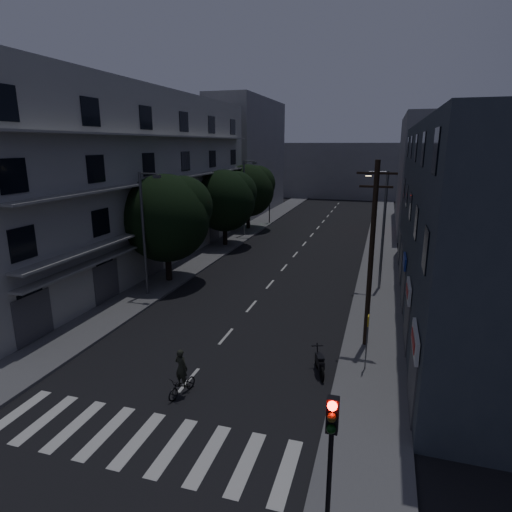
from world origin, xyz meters
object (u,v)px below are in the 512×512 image
Objects in this scene: traffic_signal_near at (331,442)px; motorcycle at (320,364)px; utility_pole at (371,252)px; bus_stop_sign at (367,332)px; cyclist at (182,380)px.

motorcycle is (-1.43, 8.39, -2.63)m from traffic_signal_near.
traffic_signal_near is at bearing -91.82° from utility_pole.
utility_pole is at bearing 88.18° from traffic_signal_near.
bus_stop_sign is 1.42× the size of motorcycle.
utility_pole is 4.50× the size of cyclist.
cyclist is (-6.48, 5.12, -2.43)m from traffic_signal_near.
bus_stop_sign is at bearing -87.26° from utility_pole.
motorcycle is at bearing -159.26° from bus_stop_sign.
utility_pole is (0.37, 11.60, 1.77)m from traffic_signal_near.
utility_pole reaches higher than cyclist.
bus_stop_sign reaches higher than motorcycle.
motorcycle is 0.89× the size of cyclist.
utility_pole is at bearing 41.38° from motorcycle.
bus_stop_sign is at bearing 86.94° from traffic_signal_near.
utility_pole is 5.74m from motorcycle.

